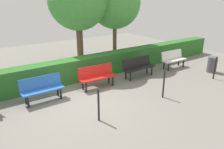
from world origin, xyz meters
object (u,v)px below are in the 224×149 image
at_px(bench_black, 138,66).
at_px(bench_red, 97,76).
at_px(bench_white, 173,58).
at_px(trash_bin, 212,65).
at_px(tree_near, 115,3).
at_px(tree_mid, 78,1).
at_px(bench_blue, 42,88).

relative_size(bench_black, bench_red, 1.06).
distance_m(bench_white, trash_bin, 1.80).
xyz_separation_m(tree_near, tree_mid, (2.00, -0.14, 0.15)).
bearing_deg(tree_mid, bench_blue, 43.33).
bearing_deg(trash_bin, bench_blue, -11.96).
height_order(bench_blue, tree_near, tree_near).
xyz_separation_m(bench_blue, tree_near, (-4.81, -2.50, 2.58)).
relative_size(bench_white, tree_near, 0.32).
bearing_deg(tree_near, trash_bin, 123.75).
height_order(bench_black, trash_bin, bench_black).
bearing_deg(bench_red, tree_mid, -101.26).
relative_size(bench_white, trash_bin, 1.89).
bearing_deg(bench_white, bench_black, 1.29).
distance_m(tree_near, tree_mid, 2.01).
relative_size(bench_white, bench_black, 0.87).
distance_m(bench_white, bench_black, 2.28).
xyz_separation_m(bench_blue, trash_bin, (-7.55, 1.60, -0.11)).
bearing_deg(trash_bin, tree_near, -56.25).
bearing_deg(tree_mid, trash_bin, 138.19).
height_order(bench_black, tree_near, tree_near).
relative_size(bench_white, bench_blue, 0.98).
xyz_separation_m(bench_red, bench_blue, (2.16, -0.04, -0.00)).
distance_m(bench_black, tree_mid, 4.12).
height_order(bench_red, tree_mid, tree_mid).
relative_size(tree_near, trash_bin, 5.98).
relative_size(bench_white, tree_mid, 0.30).
xyz_separation_m(bench_black, tree_mid, (1.46, -2.73, 2.72)).
relative_size(bench_black, bench_blue, 1.13).
xyz_separation_m(tree_near, trash_bin, (-2.74, 4.11, -2.70)).
relative_size(bench_blue, tree_near, 0.32).
relative_size(bench_red, tree_near, 0.34).
height_order(tree_near, tree_mid, tree_mid).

